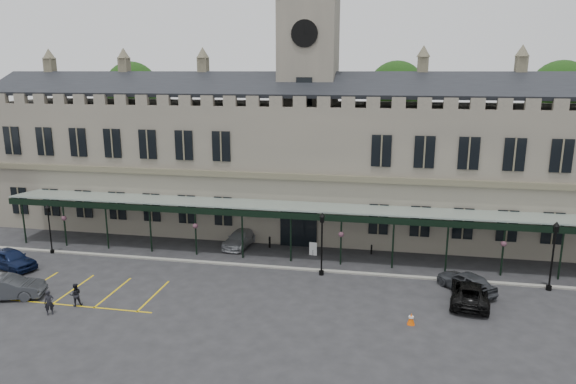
% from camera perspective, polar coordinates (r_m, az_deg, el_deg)
% --- Properties ---
extents(ground, '(140.00, 140.00, 0.00)m').
position_cam_1_polar(ground, '(35.22, -1.86, -11.79)').
color(ground, '#242427').
extents(station_building, '(60.00, 10.36, 17.30)m').
position_cam_1_polar(station_building, '(48.29, 2.20, 3.21)').
color(station_building, '#6E685B').
rests_on(station_building, ground).
extents(clock_tower, '(5.60, 5.60, 24.80)m').
position_cam_1_polar(clock_tower, '(47.66, 2.29, 11.11)').
color(clock_tower, '#6E685B').
rests_on(clock_tower, ground).
extents(canopy, '(50.00, 4.10, 4.30)m').
position_cam_1_polar(canopy, '(41.16, 0.38, -4.41)').
color(canopy, '#8C9E93').
rests_on(canopy, ground).
extents(kerb, '(60.00, 0.40, 0.12)m').
position_cam_1_polar(kerb, '(40.14, -0.13, -8.44)').
color(kerb, gray).
rests_on(kerb, ground).
extents(parking_markings, '(16.00, 6.00, 0.01)m').
position_cam_1_polar(parking_markings, '(39.28, -23.08, -10.17)').
color(parking_markings, gold).
rests_on(parking_markings, ground).
extents(tree_behind_left, '(6.00, 6.00, 16.00)m').
position_cam_1_polar(tree_behind_left, '(63.21, -16.92, 10.84)').
color(tree_behind_left, '#332314').
rests_on(tree_behind_left, ground).
extents(tree_behind_mid, '(6.00, 6.00, 16.00)m').
position_cam_1_polar(tree_behind_mid, '(56.15, 11.94, 10.87)').
color(tree_behind_mid, '#332314').
rests_on(tree_behind_mid, ground).
extents(tree_behind_right, '(6.00, 6.00, 16.00)m').
position_cam_1_polar(tree_behind_right, '(58.65, 27.99, 9.72)').
color(tree_behind_right, '#332314').
rests_on(tree_behind_right, ground).
extents(lamp_post_left, '(0.40, 0.40, 4.21)m').
position_cam_1_polar(lamp_post_left, '(47.07, -25.00, -3.29)').
color(lamp_post_left, black).
rests_on(lamp_post_left, ground).
extents(lamp_post_mid, '(0.46, 0.46, 4.87)m').
position_cam_1_polar(lamp_post_mid, '(38.12, 3.79, -5.15)').
color(lamp_post_mid, black).
rests_on(lamp_post_mid, ground).
extents(lamp_post_right, '(0.47, 0.47, 5.00)m').
position_cam_1_polar(lamp_post_right, '(39.83, 27.41, -5.73)').
color(lamp_post_right, black).
rests_on(lamp_post_right, ground).
extents(traffic_cone, '(0.46, 0.46, 0.74)m').
position_cam_1_polar(traffic_cone, '(32.73, 13.52, -13.54)').
color(traffic_cone, '#E85407').
rests_on(traffic_cone, ground).
extents(sign_board, '(0.65, 0.15, 1.12)m').
position_cam_1_polar(sign_board, '(42.80, 2.80, -6.35)').
color(sign_board, black).
rests_on(sign_board, ground).
extents(bollard_left, '(0.17, 0.17, 0.97)m').
position_cam_1_polar(bollard_left, '(44.62, -2.06, -5.59)').
color(bollard_left, black).
rests_on(bollard_left, ground).
extents(bollard_right, '(0.14, 0.14, 0.81)m').
position_cam_1_polar(bollard_right, '(43.62, 9.26, -6.33)').
color(bollard_right, black).
rests_on(bollard_right, ground).
extents(car_left_a, '(4.95, 3.19, 1.57)m').
position_cam_1_polar(car_left_a, '(45.34, -28.45, -6.55)').
color(car_left_a, '#0C1634').
rests_on(car_left_a, ground).
extents(car_left_b, '(5.04, 3.05, 1.57)m').
position_cam_1_polar(car_left_b, '(39.77, -28.80, -9.27)').
color(car_left_b, '#383B40').
rests_on(car_left_b, ground).
extents(car_taxi, '(2.61, 4.88, 1.35)m').
position_cam_1_polar(car_taxi, '(45.15, -5.32, -5.16)').
color(car_taxi, '#A0A2A8').
rests_on(car_taxi, ground).
extents(car_van, '(3.12, 5.46, 1.44)m').
position_cam_1_polar(car_van, '(36.50, 19.56, -10.43)').
color(car_van, black).
rests_on(car_van, ground).
extents(car_right_a, '(4.10, 4.56, 1.50)m').
position_cam_1_polar(car_right_a, '(38.00, 19.20, -9.39)').
color(car_right_a, '#383B40').
rests_on(car_right_a, ground).
extents(person_a, '(0.69, 0.66, 1.59)m').
position_cam_1_polar(person_a, '(36.10, -25.01, -11.09)').
color(person_a, black).
rests_on(person_a, ground).
extents(person_b, '(0.94, 0.90, 1.53)m').
position_cam_1_polar(person_b, '(36.69, -22.54, -10.49)').
color(person_b, black).
rests_on(person_b, ground).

